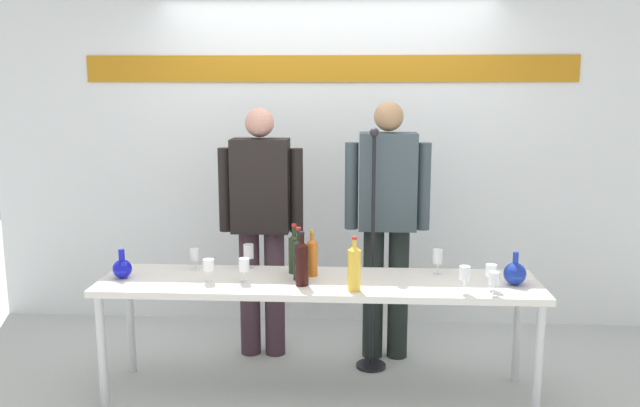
{
  "coord_description": "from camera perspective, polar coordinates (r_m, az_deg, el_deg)",
  "views": [
    {
      "loc": [
        0.22,
        -3.77,
        1.88
      ],
      "look_at": [
        0.0,
        0.15,
        1.16
      ],
      "focal_mm": 36.91,
      "sensor_mm": 36.0,
      "label": 1
    }
  ],
  "objects": [
    {
      "name": "display_table",
      "position": [
        3.97,
        -0.12,
        -7.43
      ],
      "size": [
        2.62,
        0.59,
        0.72
      ],
      "color": "silver",
      "rests_on": "ground"
    },
    {
      "name": "wine_bottle_3",
      "position": [
        4.07,
        -2.25,
        -4.23
      ],
      "size": [
        0.07,
        0.07,
        0.31
      ],
      "color": "#232F17",
      "rests_on": "display_table"
    },
    {
      "name": "presenter_left",
      "position": [
        4.51,
        -5.13,
        -1.25
      ],
      "size": [
        0.58,
        0.22,
        1.72
      ],
      "color": "#38252E",
      "rests_on": "ground"
    },
    {
      "name": "ground_plane",
      "position": [
        4.22,
        -0.12,
        -16.11
      ],
      "size": [
        10.0,
        10.0,
        0.0
      ],
      "primitive_type": "plane",
      "color": "#AFB3B3"
    },
    {
      "name": "decanter_blue_left",
      "position": [
        4.15,
        -16.77,
        -5.37
      ],
      "size": [
        0.12,
        0.12,
        0.18
      ],
      "color": "#1115B7",
      "rests_on": "display_table"
    },
    {
      "name": "microphone_stand",
      "position": [
        4.38,
        4.54,
        -7.43
      ],
      "size": [
        0.2,
        0.2,
        1.61
      ],
      "color": "black",
      "rests_on": "ground"
    },
    {
      "name": "wine_bottle_0",
      "position": [
        3.73,
        2.99,
        -5.49
      ],
      "size": [
        0.08,
        0.08,
        0.31
      ],
      "color": "gold",
      "rests_on": "display_table"
    },
    {
      "name": "wine_glass_left_0",
      "position": [
        4.22,
        -10.81,
        -4.44
      ],
      "size": [
        0.06,
        0.06,
        0.13
      ],
      "color": "white",
      "rests_on": "display_table"
    },
    {
      "name": "wine_glass_right_2",
      "position": [
        3.87,
        14.61,
        -5.71
      ],
      "size": [
        0.06,
        0.06,
        0.15
      ],
      "color": "white",
      "rests_on": "display_table"
    },
    {
      "name": "wine_bottle_1",
      "position": [
        4.0,
        -0.7,
        -4.57
      ],
      "size": [
        0.07,
        0.07,
        0.29
      ],
      "color": "#CA651C",
      "rests_on": "display_table"
    },
    {
      "name": "wine_glass_right_0",
      "position": [
        4.1,
        10.16,
        -4.58
      ],
      "size": [
        0.06,
        0.06,
        0.16
      ],
      "color": "white",
      "rests_on": "display_table"
    },
    {
      "name": "decanter_blue_right",
      "position": [
        4.01,
        16.54,
        -5.81
      ],
      "size": [
        0.13,
        0.13,
        0.2
      ],
      "color": "#162D98",
      "rests_on": "display_table"
    },
    {
      "name": "presenter_right",
      "position": [
        4.46,
        5.83,
        -1.05
      ],
      "size": [
        0.57,
        0.22,
        1.77
      ],
      "color": "black",
      "rests_on": "ground"
    },
    {
      "name": "wine_glass_right_3",
      "position": [
        3.76,
        14.85,
        -6.36
      ],
      "size": [
        0.06,
        0.06,
        0.14
      ],
      "color": "white",
      "rests_on": "display_table"
    },
    {
      "name": "wine_glass_left_2",
      "position": [
        3.9,
        -6.6,
        -5.35
      ],
      "size": [
        0.06,
        0.06,
        0.15
      ],
      "color": "white",
      "rests_on": "display_table"
    },
    {
      "name": "back_wall",
      "position": [
        5.13,
        0.75,
        6.11
      ],
      "size": [
        5.31,
        0.11,
        3.0
      ],
      "color": "white",
      "rests_on": "ground"
    },
    {
      "name": "wine_bottle_4",
      "position": [
        3.92,
        -1.86,
        -4.73
      ],
      "size": [
        0.07,
        0.07,
        0.32
      ],
      "color": "black",
      "rests_on": "display_table"
    },
    {
      "name": "wine_glass_left_3",
      "position": [
        4.2,
        -6.21,
        -4.19
      ],
      "size": [
        0.06,
        0.06,
        0.16
      ],
      "color": "white",
      "rests_on": "display_table"
    },
    {
      "name": "wine_glass_left_1",
      "position": [
        3.94,
        -9.64,
        -5.32
      ],
      "size": [
        0.07,
        0.07,
        0.14
      ],
      "color": "white",
      "rests_on": "display_table"
    },
    {
      "name": "wine_bottle_2",
      "position": [
        3.82,
        -1.57,
        -5.09
      ],
      "size": [
        0.08,
        0.08,
        0.32
      ],
      "color": "black",
      "rests_on": "display_table"
    },
    {
      "name": "wine_glass_right_1",
      "position": [
        3.76,
        12.43,
        -5.98
      ],
      "size": [
        0.06,
        0.06,
        0.16
      ],
      "color": "white",
      "rests_on": "display_table"
    }
  ]
}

